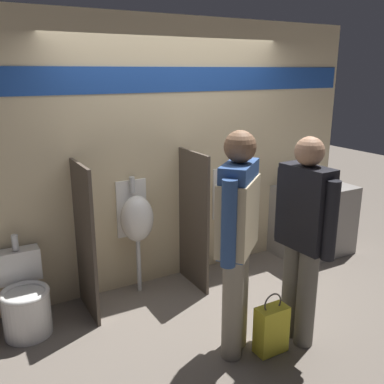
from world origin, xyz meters
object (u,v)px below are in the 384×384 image
(cell_phone, at_px, (307,192))
(shopping_bag, at_px, (271,329))
(urinal_near_counter, at_px, (137,218))
(urinal_far, at_px, (231,202))
(person_with_lanyard, at_px, (303,234))
(person_in_vest, at_px, (237,230))
(sink_basin, at_px, (310,181))
(toilet, at_px, (25,301))

(cell_phone, distance_m, shopping_bag, 1.96)
(urinal_near_counter, xyz_separation_m, shopping_bag, (0.53, -1.45, -0.58))
(cell_phone, distance_m, urinal_far, 0.89)
(urinal_near_counter, distance_m, person_with_lanyard, 1.66)
(shopping_bag, bearing_deg, person_in_vest, 145.69)
(sink_basin, bearing_deg, shopping_bag, -140.93)
(sink_basin, relative_size, cell_phone, 2.37)
(urinal_far, xyz_separation_m, person_in_vest, (-0.83, -1.29, 0.25))
(cell_phone, distance_m, person_with_lanyard, 1.61)
(sink_basin, height_order, person_with_lanyard, person_with_lanyard)
(sink_basin, xyz_separation_m, urinal_near_counter, (-2.19, 0.11, -0.13))
(toilet, bearing_deg, urinal_near_counter, 9.11)
(urinal_far, relative_size, toilet, 1.45)
(sink_basin, height_order, cell_phone, sink_basin)
(urinal_far, bearing_deg, sink_basin, -5.75)
(person_with_lanyard, bearing_deg, shopping_bag, 92.50)
(sink_basin, distance_m, person_in_vest, 2.24)
(sink_basin, bearing_deg, person_with_lanyard, -135.93)
(sink_basin, xyz_separation_m, urinal_far, (-1.07, 0.11, -0.13))
(toilet, xyz_separation_m, shopping_bag, (1.66, -1.27, -0.08))
(cell_phone, xyz_separation_m, urinal_near_counter, (-1.97, 0.29, -0.07))
(toilet, xyz_separation_m, person_in_vest, (1.41, -1.11, 0.76))
(sink_basin, distance_m, urinal_far, 1.08)
(cell_phone, distance_m, urinal_near_counter, 1.99)
(sink_basin, relative_size, urinal_near_counter, 0.28)
(toilet, bearing_deg, sink_basin, 1.26)
(urinal_near_counter, distance_m, person_in_vest, 1.34)
(cell_phone, relative_size, toilet, 0.17)
(cell_phone, height_order, person_with_lanyard, person_with_lanyard)
(toilet, relative_size, person_with_lanyard, 0.48)
(sink_basin, bearing_deg, toilet, -178.74)
(toilet, height_order, person_with_lanyard, person_with_lanyard)
(person_in_vest, xyz_separation_m, person_with_lanyard, (0.54, -0.13, -0.09))
(urinal_near_counter, bearing_deg, person_in_vest, -77.31)
(sink_basin, bearing_deg, person_in_vest, -148.13)
(urinal_far, height_order, person_in_vest, person_in_vest)
(sink_basin, height_order, shopping_bag, sink_basin)
(urinal_far, distance_m, shopping_bag, 1.67)
(person_in_vest, xyz_separation_m, shopping_bag, (0.24, -0.16, -0.83))
(toilet, distance_m, person_in_vest, 1.95)
(cell_phone, bearing_deg, urinal_near_counter, 171.57)
(person_in_vest, height_order, person_with_lanyard, person_in_vest)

